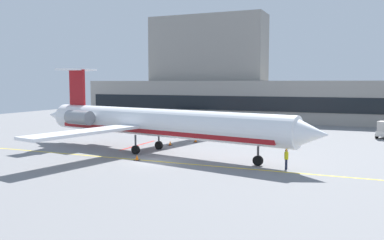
{
  "coord_description": "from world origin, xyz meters",
  "views": [
    {
      "loc": [
        18.1,
        -33.53,
        7.38
      ],
      "look_at": [
        -0.54,
        10.4,
        3.0
      ],
      "focal_mm": 38.79,
      "sensor_mm": 36.0,
      "label": 1
    }
  ],
  "objects_px": {
    "regional_jet": "(154,123)",
    "pushback_tractor": "(232,130)",
    "fuel_tank": "(167,115)",
    "belt_loader": "(167,126)",
    "marshaller": "(286,158)"
  },
  "relations": [
    {
      "from": "regional_jet",
      "to": "pushback_tractor",
      "type": "distance_m",
      "value": 16.66
    },
    {
      "from": "pushback_tractor",
      "to": "fuel_tank",
      "type": "xyz_separation_m",
      "value": [
        -16.6,
        13.19,
        0.47
      ]
    },
    {
      "from": "belt_loader",
      "to": "marshaller",
      "type": "bearing_deg",
      "value": -43.25
    },
    {
      "from": "pushback_tractor",
      "to": "fuel_tank",
      "type": "bearing_deg",
      "value": 141.54
    },
    {
      "from": "regional_jet",
      "to": "pushback_tractor",
      "type": "height_order",
      "value": "regional_jet"
    },
    {
      "from": "belt_loader",
      "to": "marshaller",
      "type": "height_order",
      "value": "belt_loader"
    },
    {
      "from": "regional_jet",
      "to": "fuel_tank",
      "type": "distance_m",
      "value": 32.14
    },
    {
      "from": "fuel_tank",
      "to": "marshaller",
      "type": "xyz_separation_m",
      "value": [
        27.4,
        -32.42,
        -0.37
      ]
    },
    {
      "from": "belt_loader",
      "to": "fuel_tank",
      "type": "bearing_deg",
      "value": 116.74
    },
    {
      "from": "pushback_tractor",
      "to": "marshaller",
      "type": "xyz_separation_m",
      "value": [
        10.8,
        -19.23,
        0.1
      ]
    },
    {
      "from": "pushback_tractor",
      "to": "fuel_tank",
      "type": "relative_size",
      "value": 0.55
    },
    {
      "from": "regional_jet",
      "to": "marshaller",
      "type": "bearing_deg",
      "value": -12.27
    },
    {
      "from": "pushback_tractor",
      "to": "belt_loader",
      "type": "height_order",
      "value": "belt_loader"
    },
    {
      "from": "regional_jet",
      "to": "pushback_tractor",
      "type": "relative_size",
      "value": 8.04
    },
    {
      "from": "belt_loader",
      "to": "regional_jet",
      "type": "bearing_deg",
      "value": -68.1
    }
  ]
}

